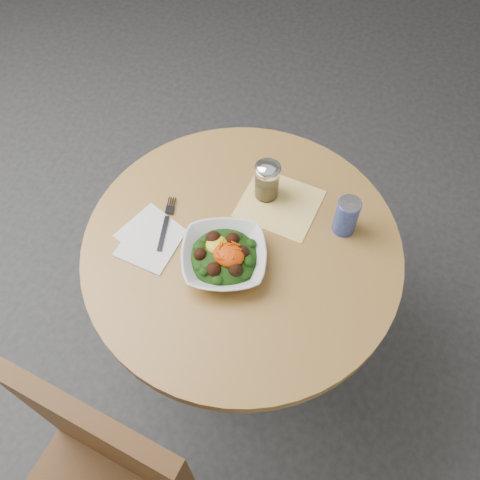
# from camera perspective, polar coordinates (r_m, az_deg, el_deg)

# --- Properties ---
(ground) EXTENTS (6.00, 6.00, 0.00)m
(ground) POSITION_cam_1_polar(r_m,az_deg,el_deg) (2.17, 0.15, -10.93)
(ground) COLOR #29292B
(ground) RESTS_ON ground
(table) EXTENTS (0.90, 0.90, 0.75)m
(table) POSITION_cam_1_polar(r_m,az_deg,el_deg) (1.67, 0.19, -4.15)
(table) COLOR black
(table) RESTS_ON ground
(cloth_napkin) EXTENTS (0.24, 0.22, 0.00)m
(cloth_napkin) POSITION_cam_1_polar(r_m,az_deg,el_deg) (1.58, 4.22, 3.87)
(cloth_napkin) COLOR #FDB80D
(cloth_napkin) RESTS_ON table
(paper_napkins) EXTENTS (0.19, 0.21, 0.00)m
(paper_napkins) POSITION_cam_1_polar(r_m,az_deg,el_deg) (1.53, -9.59, 0.15)
(paper_napkins) COLOR white
(paper_napkins) RESTS_ON table
(salad_bowl) EXTENTS (0.30, 0.30, 0.09)m
(salad_bowl) POSITION_cam_1_polar(r_m,az_deg,el_deg) (1.44, -1.71, -1.81)
(salad_bowl) COLOR silver
(salad_bowl) RESTS_ON table
(fork) EXTENTS (0.06, 0.19, 0.00)m
(fork) POSITION_cam_1_polar(r_m,az_deg,el_deg) (1.55, -7.86, 1.98)
(fork) COLOR black
(fork) RESTS_ON table
(spice_shaker) EXTENTS (0.08, 0.08, 0.14)m
(spice_shaker) POSITION_cam_1_polar(r_m,az_deg,el_deg) (1.54, 2.90, 6.39)
(spice_shaker) COLOR silver
(spice_shaker) RESTS_ON table
(beverage_can) EXTENTS (0.07, 0.07, 0.13)m
(beverage_can) POSITION_cam_1_polar(r_m,az_deg,el_deg) (1.50, 11.29, 2.52)
(beverage_can) COLOR #0D1B91
(beverage_can) RESTS_ON table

